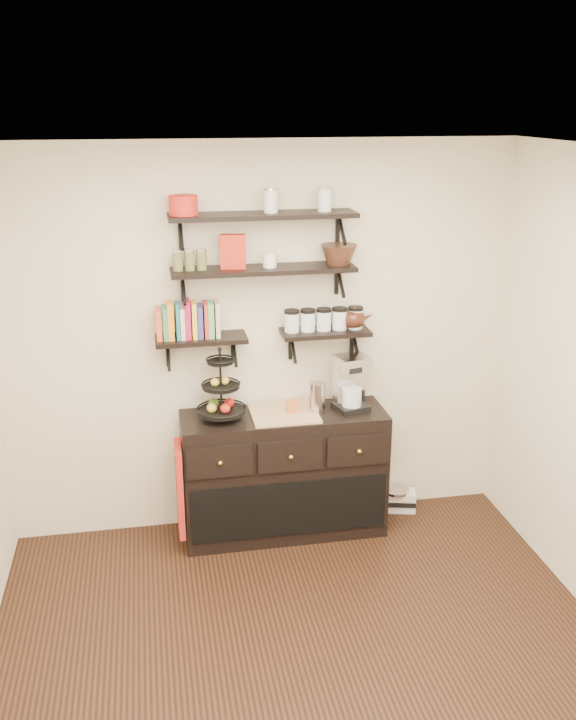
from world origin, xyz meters
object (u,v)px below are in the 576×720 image
(fruit_stand, at_px, (222,396))
(coffee_maker, at_px, (350,383))
(sideboard, at_px, (284,473))
(radio, at_px, (396,499))

(fruit_stand, xyz_separation_m, coffee_maker, (0.89, 0.02, 0.02))
(coffee_maker, bearing_deg, sideboard, 168.59)
(sideboard, height_order, fruit_stand, fruit_stand)
(sideboard, distance_m, radio, 0.96)
(fruit_stand, distance_m, coffee_maker, 0.89)
(coffee_maker, xyz_separation_m, radio, (0.41, 0.10, -1.00))
(sideboard, relative_size, coffee_maker, 3.59)
(coffee_maker, relative_size, radio, 1.27)
(sideboard, distance_m, coffee_maker, 0.79)
(sideboard, xyz_separation_m, fruit_stand, (-0.42, 0.00, 0.61))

